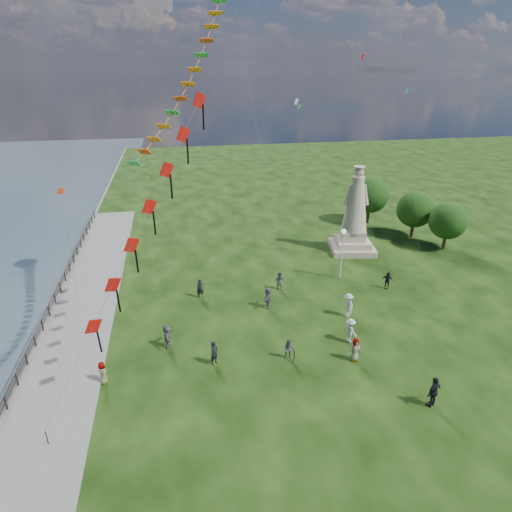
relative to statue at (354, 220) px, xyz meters
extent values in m
cube|color=slate|center=(-28.12, -9.84, -3.53)|extent=(0.30, 160.00, 0.60)
cube|color=slate|center=(-25.62, -11.84, -3.28)|extent=(5.00, 60.00, 0.10)
cylinder|color=black|center=(-27.92, -17.84, -2.83)|extent=(0.11, 0.11, 1.00)
cylinder|color=black|center=(-27.92, -15.84, -2.83)|extent=(0.11, 0.11, 1.00)
cylinder|color=black|center=(-27.92, -13.84, -2.83)|extent=(0.11, 0.11, 1.00)
cylinder|color=black|center=(-27.92, -11.84, -2.83)|extent=(0.11, 0.11, 1.00)
cylinder|color=black|center=(-27.92, -9.84, -2.83)|extent=(0.11, 0.11, 1.00)
cylinder|color=black|center=(-27.92, -7.84, -2.83)|extent=(0.11, 0.11, 1.00)
cylinder|color=black|center=(-27.92, -5.84, -2.83)|extent=(0.11, 0.11, 1.00)
cylinder|color=black|center=(-27.92, -3.84, -2.83)|extent=(0.11, 0.11, 1.00)
cylinder|color=black|center=(-27.92, -1.84, -2.83)|extent=(0.11, 0.11, 1.00)
cylinder|color=black|center=(-27.92, 0.16, -2.83)|extent=(0.11, 0.11, 1.00)
cylinder|color=black|center=(-27.92, 2.16, -2.83)|extent=(0.11, 0.11, 1.00)
cylinder|color=black|center=(-27.92, 4.16, -2.83)|extent=(0.11, 0.11, 1.00)
cylinder|color=black|center=(-27.92, 6.16, -2.83)|extent=(0.11, 0.11, 1.00)
cylinder|color=black|center=(-27.92, 8.16, -2.83)|extent=(0.11, 0.11, 1.00)
cylinder|color=black|center=(-27.92, 10.16, -2.83)|extent=(0.11, 0.11, 1.00)
cylinder|color=black|center=(-27.92, 12.16, -2.83)|extent=(0.11, 0.11, 1.00)
cylinder|color=black|center=(-27.92, 14.16, -2.83)|extent=(0.11, 0.11, 1.00)
cylinder|color=black|center=(-27.92, 16.16, -2.83)|extent=(0.11, 0.11, 1.00)
cube|color=black|center=(-27.92, -9.84, -2.35)|extent=(0.06, 52.00, 0.06)
cube|color=black|center=(-27.92, -9.84, -2.78)|extent=(0.06, 52.00, 0.06)
cube|color=beige|center=(0.00, 0.00, -3.02)|extent=(5.09, 5.09, 0.62)
cube|color=beige|center=(0.00, 0.00, -2.40)|extent=(3.88, 3.88, 0.62)
cube|color=beige|center=(0.00, 0.00, -1.58)|extent=(2.66, 2.66, 1.03)
cylinder|color=beige|center=(0.00, 0.00, 4.30)|extent=(1.45, 1.45, 0.41)
sphere|color=beige|center=(0.00, 0.00, 4.94)|extent=(0.95, 0.95, 0.95)
cylinder|color=beige|center=(0.00, 0.00, 5.44)|extent=(1.13, 1.13, 0.10)
cylinder|color=silver|center=(-3.67, -5.94, -1.13)|extent=(0.13, 0.13, 4.40)
sphere|color=white|center=(-3.67, -5.94, 1.20)|extent=(0.44, 0.44, 0.44)
cylinder|color=#382314|center=(8.18, 2.36, -2.33)|extent=(0.36, 0.36, 2.01)
sphere|color=#1B380F|center=(8.18, 2.36, -0.06)|extent=(4.02, 4.02, 4.02)
cylinder|color=#382314|center=(9.67, -1.49, -2.37)|extent=(0.36, 0.36, 1.92)
sphere|color=#1B380F|center=(9.67, -1.49, -0.22)|extent=(3.84, 3.84, 3.84)
cylinder|color=#382314|center=(5.41, 7.88, -2.24)|extent=(0.36, 0.36, 2.19)
sphere|color=#1B380F|center=(5.41, 7.88, 0.23)|extent=(4.39, 4.39, 4.39)
imported|color=black|center=(-16.18, -15.98, -2.49)|extent=(0.73, 0.71, 1.68)
imported|color=#595960|center=(-11.36, -16.41, -2.61)|extent=(0.81, 0.66, 1.45)
imported|color=silver|center=(-6.69, -15.36, -2.44)|extent=(1.03, 1.30, 1.78)
imported|color=black|center=(-4.60, -22.13, -2.36)|extent=(1.28, 1.02, 1.95)
imported|color=#595960|center=(-7.21, -17.40, -2.51)|extent=(0.85, 0.58, 1.65)
imported|color=#595960|center=(-19.09, -13.50, -2.47)|extent=(0.77, 1.63, 1.72)
imported|color=black|center=(-16.35, -7.02, -2.51)|extent=(0.64, 0.46, 1.65)
imported|color=#595960|center=(-9.58, -6.81, -2.52)|extent=(0.92, 0.80, 1.62)
imported|color=silver|center=(-5.55, -12.20, -2.36)|extent=(0.76, 1.31, 1.94)
imported|color=black|center=(-0.45, -8.60, -2.55)|extent=(1.02, 0.87, 1.56)
imported|color=#595960|center=(-22.95, -16.48, -2.59)|extent=(0.72, 0.85, 1.48)
imported|color=#595960|center=(-11.24, -9.72, -2.45)|extent=(1.25, 1.79, 1.77)
cylinder|color=black|center=(-25.12, -20.84, -2.88)|extent=(0.06, 0.06, 0.90)
cube|color=red|center=(-22.57, -18.32, 1.80)|extent=(0.87, 0.64, 1.03)
cube|color=black|center=(-22.39, -18.42, 0.85)|extent=(0.10, 0.28, 1.48)
cube|color=red|center=(-21.48, -17.24, 3.57)|extent=(0.87, 0.64, 1.03)
cube|color=black|center=(-21.30, -17.34, 2.62)|extent=(0.10, 0.28, 1.48)
cube|color=red|center=(-20.39, -16.16, 5.34)|extent=(0.87, 0.64, 1.03)
cube|color=black|center=(-20.21, -16.26, 4.39)|extent=(0.10, 0.28, 1.48)
cube|color=red|center=(-19.29, -15.08, 7.11)|extent=(0.87, 0.64, 1.03)
cube|color=black|center=(-19.11, -15.18, 6.16)|extent=(0.10, 0.28, 1.48)
cube|color=red|center=(-18.20, -14.00, 8.88)|extent=(0.87, 0.64, 1.03)
cube|color=black|center=(-18.02, -14.10, 7.93)|extent=(0.10, 0.28, 1.48)
cube|color=red|center=(-17.11, -12.92, 10.65)|extent=(0.87, 0.64, 1.03)
cube|color=black|center=(-16.93, -13.02, 9.70)|extent=(0.10, 0.28, 1.48)
cube|color=red|center=(-16.02, -11.84, 12.42)|extent=(0.87, 0.64, 1.03)
cube|color=black|center=(-15.84, -11.94, 11.47)|extent=(0.10, 0.28, 1.48)
cylinder|color=black|center=(-11.12, -16.84, -2.88)|extent=(0.06, 0.06, 0.90)
cube|color=green|center=(-14.94, -13.90, 17.24)|extent=(0.74, 0.61, 0.15)
cube|color=orange|center=(-15.19, -14.44, 16.63)|extent=(0.71, 0.61, 0.16)
cube|color=orange|center=(-15.47, -14.98, 16.00)|extent=(0.71, 0.63, 0.17)
cube|color=#F1430F|center=(-15.79, -15.52, 15.35)|extent=(0.71, 0.65, 0.18)
cube|color=green|center=(-16.13, -16.06, 14.71)|extent=(0.70, 0.67, 0.20)
cube|color=orange|center=(-16.49, -16.60, 14.07)|extent=(0.70, 0.68, 0.21)
cube|color=orange|center=(-16.88, -17.14, 13.46)|extent=(0.69, 0.69, 0.23)
cube|color=#F1430F|center=(-17.28, -17.68, 12.87)|extent=(0.68, 0.69, 0.25)
cube|color=green|center=(-17.70, -18.21, 12.31)|extent=(0.67, 0.69, 0.26)
cube|color=orange|center=(-18.13, -18.74, 11.80)|extent=(0.65, 0.69, 0.28)
cube|color=orange|center=(-18.57, -19.26, 11.33)|extent=(0.64, 0.68, 0.29)
cube|color=#F1430F|center=(-19.00, -19.78, 10.91)|extent=(0.62, 0.67, 0.30)
cube|color=green|center=(-19.43, -20.29, 10.53)|extent=(0.60, 0.66, 0.31)
cube|color=teal|center=(-20.96, 0.99, 6.64)|extent=(0.51, 0.39, 0.57)
cylinder|color=#595959|center=(-20.46, -1.51, 1.68)|extent=(1.02, 5.01, 9.92)
cube|color=silver|center=(-6.47, 0.48, 11.45)|extent=(0.51, 0.39, 0.57)
cylinder|color=#595959|center=(-5.97, -2.02, 4.08)|extent=(1.02, 5.02, 14.73)
cube|color=red|center=(1.25, 4.38, 15.22)|extent=(0.51, 0.39, 0.57)
cylinder|color=#595959|center=(1.75, 1.88, 5.97)|extent=(1.02, 5.02, 18.51)
cube|color=green|center=(-3.22, 10.27, 10.26)|extent=(0.51, 0.39, 0.57)
cylinder|color=#595959|center=(-2.72, 7.77, 3.49)|extent=(1.02, 5.02, 13.55)
cube|color=#F1430F|center=(-26.72, -2.86, 5.19)|extent=(0.51, 0.39, 0.57)
cylinder|color=#595959|center=(-26.22, -5.36, 0.95)|extent=(1.02, 5.01, 8.47)
cylinder|color=#595959|center=(-9.08, 2.28, 10.28)|extent=(1.02, 5.02, 27.13)
cube|color=teal|center=(4.25, 0.57, 12.27)|extent=(0.51, 0.39, 0.57)
cylinder|color=#595959|center=(4.75, -1.93, 4.49)|extent=(1.02, 5.02, 15.56)
camera|label=1|loc=(-18.00, -38.54, 14.06)|focal=30.00mm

